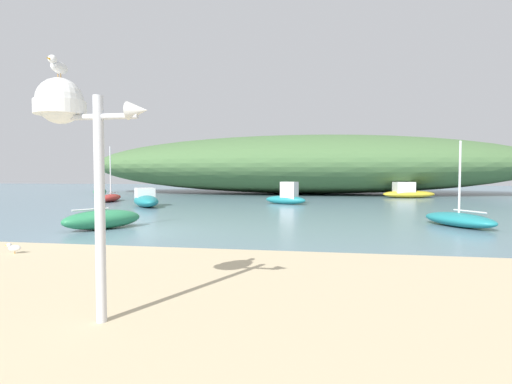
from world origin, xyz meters
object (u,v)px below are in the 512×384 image
at_px(motorboat_east_reach, 287,196).
at_px(seagull_by_mast, 14,248).
at_px(sailboat_by_sandbar, 111,197).
at_px(motorboat_far_right, 407,192).
at_px(seagull_on_radar, 58,66).
at_px(sailboat_off_point, 100,192).
at_px(sailboat_far_left, 459,219).
at_px(sailboat_outer_mooring, 103,219).
at_px(mast_structure, 70,119).
at_px(motorboat_near_shore, 146,199).

distance_m(motorboat_east_reach, seagull_by_mast, 18.74).
bearing_deg(sailboat_by_sandbar, motorboat_far_right, 20.44).
bearing_deg(seagull_on_radar, sailboat_off_point, 120.11).
relative_size(sailboat_far_left, motorboat_far_right, 0.74).
bearing_deg(sailboat_outer_mooring, sailboat_far_left, 12.68).
xyz_separation_m(mast_structure, sailboat_by_sandbar, (-12.07, 22.24, -2.33)).
relative_size(sailboat_far_left, motorboat_near_shore, 0.89).
height_order(seagull_on_radar, sailboat_off_point, sailboat_off_point).
relative_size(seagull_on_radar, seagull_by_mast, 0.98).
bearing_deg(motorboat_far_right, sailboat_far_left, -95.01).
height_order(sailboat_by_sandbar, motorboat_east_reach, sailboat_by_sandbar).
bearing_deg(motorboat_far_right, sailboat_outer_mooring, -123.70).
distance_m(sailboat_off_point, motorboat_near_shore, 13.92).
height_order(sailboat_by_sandbar, sailboat_off_point, sailboat_by_sandbar).
bearing_deg(sailboat_outer_mooring, sailboat_off_point, 121.05).
height_order(mast_structure, seagull_by_mast, mast_structure).
bearing_deg(motorboat_east_reach, motorboat_near_shore, -156.88).
height_order(motorboat_near_shore, sailboat_outer_mooring, sailboat_outer_mooring).
distance_m(sailboat_far_left, motorboat_east_reach, 12.44).
distance_m(mast_structure, sailboat_far_left, 14.26).
height_order(motorboat_near_shore, seagull_by_mast, motorboat_near_shore).
height_order(sailboat_off_point, motorboat_near_shore, sailboat_off_point).
bearing_deg(sailboat_outer_mooring, motorboat_far_right, 56.30).
bearing_deg(seagull_by_mast, sailboat_off_point, 117.25).
bearing_deg(sailboat_off_point, seagull_on_radar, -59.89).
bearing_deg(motorboat_far_right, seagull_by_mast, -116.29).
bearing_deg(mast_structure, motorboat_east_reach, 88.77).
relative_size(motorboat_east_reach, seagull_by_mast, 8.52).
height_order(sailboat_outer_mooring, seagull_by_mast, sailboat_outer_mooring).
bearing_deg(seagull_on_radar, sailboat_far_left, 55.85).
relative_size(sailboat_by_sandbar, sailboat_off_point, 1.10).
relative_size(sailboat_by_sandbar, motorboat_east_reach, 1.32).
bearing_deg(sailboat_by_sandbar, motorboat_near_shore, -41.48).
distance_m(mast_structure, motorboat_near_shore, 19.91).
relative_size(motorboat_near_shore, sailboat_outer_mooring, 1.24).
bearing_deg(motorboat_east_reach, sailboat_outer_mooring, -112.34).
height_order(sailboat_far_left, motorboat_near_shore, sailboat_far_left).
bearing_deg(sailboat_by_sandbar, sailboat_off_point, 126.02).
bearing_deg(motorboat_east_reach, motorboat_far_right, 43.53).
xyz_separation_m(motorboat_near_shore, sailboat_outer_mooring, (2.77, -9.43, -0.09)).
height_order(sailboat_by_sandbar, sailboat_outer_mooring, sailboat_by_sandbar).
distance_m(sailboat_by_sandbar, sailboat_off_point, 8.03).
distance_m(sailboat_off_point, sailboat_outer_mooring, 23.20).
xyz_separation_m(mast_structure, seagull_on_radar, (-0.12, -0.02, 0.62)).
height_order(seagull_on_radar, motorboat_near_shore, seagull_on_radar).
relative_size(mast_structure, motorboat_near_shore, 0.78).
bearing_deg(sailboat_outer_mooring, motorboat_east_reach, 67.66).
xyz_separation_m(sailboat_off_point, sailboat_outer_mooring, (11.97, -19.88, -0.03)).
distance_m(sailboat_off_point, sailboat_far_left, 29.93).
bearing_deg(seagull_on_radar, seagull_by_mast, 136.40).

